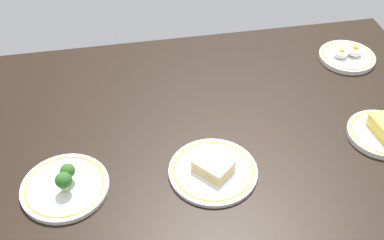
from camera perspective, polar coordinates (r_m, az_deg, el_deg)
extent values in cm
cube|color=black|center=(136.01, 0.00, -1.25)|extent=(154.62, 90.70, 4.00)
cylinder|color=white|center=(167.49, 18.03, 7.16)|extent=(18.29, 18.29, 1.55)
torus|color=gold|center=(167.07, 18.09, 7.38)|extent=(16.60, 16.60, 0.50)
ellipsoid|color=white|center=(164.90, 17.40, 7.57)|extent=(4.44, 4.44, 2.44)
sphere|color=yellow|center=(164.31, 17.48, 7.89)|extent=(1.78, 1.78, 1.78)
ellipsoid|color=white|center=(167.19, 18.85, 7.79)|extent=(5.06, 5.06, 2.79)
sphere|color=yellow|center=(166.53, 18.95, 8.15)|extent=(2.03, 2.03, 2.03)
cylinder|color=white|center=(140.84, 21.68, -1.58)|extent=(18.59, 18.59, 1.59)
torus|color=gold|center=(140.33, 21.76, -1.34)|extent=(16.86, 16.86, 0.50)
cube|color=#F2D14C|center=(139.15, 21.95, -0.80)|extent=(5.84, 9.36, 3.67)
cylinder|color=white|center=(121.96, 2.53, -6.15)|extent=(22.69, 22.69, 1.06)
torus|color=gold|center=(121.56, 2.54, -5.98)|extent=(20.47, 20.47, 0.50)
cube|color=beige|center=(121.11, 2.54, -5.79)|extent=(11.17, 11.36, 1.20)
cube|color=#E5B24C|center=(120.37, 2.56, -5.47)|extent=(11.17, 11.36, 0.80)
cube|color=beige|center=(119.63, 2.57, -5.15)|extent=(11.17, 11.36, 1.20)
cylinder|color=white|center=(122.37, -14.93, -7.77)|extent=(21.67, 21.67, 1.27)
torus|color=gold|center=(121.89, -14.98, -7.58)|extent=(19.57, 19.57, 0.50)
cylinder|color=#9EBC72|center=(119.88, -14.89, -7.80)|extent=(1.42, 1.42, 2.33)
sphere|color=#2D6023|center=(117.89, -15.11, -6.96)|extent=(4.06, 4.06, 4.06)
cylinder|color=#9EBC72|center=(122.13, -14.47, -6.63)|extent=(1.28, 1.28, 1.93)
sphere|color=#2D6023|center=(120.43, -14.65, -5.89)|extent=(3.66, 3.66, 3.66)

